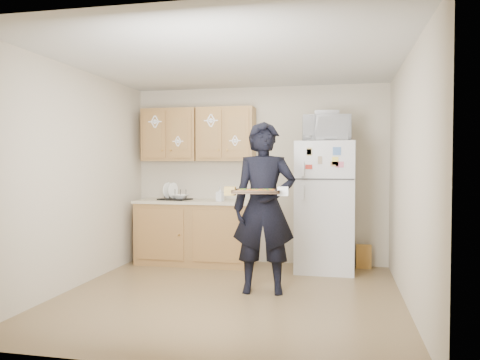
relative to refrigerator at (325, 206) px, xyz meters
name	(u,v)px	position (x,y,z in m)	size (l,w,h in m)	color
floor	(229,296)	(-0.95, -1.43, -0.85)	(3.60, 3.60, 0.00)	brown
ceiling	(229,60)	(-0.95, -1.43, 1.65)	(3.60, 3.60, 0.00)	beige
wall_back	(258,175)	(-0.95, 0.37, 0.40)	(3.60, 0.04, 2.50)	beige
wall_front	(168,187)	(-0.95, -3.23, 0.40)	(3.60, 0.04, 2.50)	beige
wall_left	(75,178)	(-2.75, -1.43, 0.40)	(0.04, 3.60, 2.50)	beige
wall_right	(409,180)	(0.85, -1.43, 0.40)	(0.04, 3.60, 2.50)	beige
refrigerator	(325,206)	(0.00, 0.00, 0.00)	(0.75, 0.70, 1.70)	silver
base_cabinet	(195,233)	(-1.80, 0.05, -0.42)	(1.60, 0.60, 0.86)	brown
countertop	(195,201)	(-1.80, 0.05, 0.03)	(1.64, 0.64, 0.04)	beige
upper_cab_left	(171,135)	(-2.20, 0.18, 0.98)	(0.80, 0.33, 0.75)	brown
upper_cab_right	(226,134)	(-1.38, 0.18, 0.98)	(0.80, 0.33, 0.75)	brown
cereal_box	(364,256)	(0.52, 0.24, -0.69)	(0.20, 0.07, 0.32)	gold
person	(264,208)	(-0.61, -1.21, 0.08)	(0.68, 0.45, 1.87)	black
baking_tray	(256,192)	(-0.65, -1.50, 0.27)	(0.48, 0.35, 0.04)	black
pizza_front_left	(245,191)	(-0.75, -1.60, 0.29)	(0.16, 0.16, 0.02)	orange
pizza_front_right	(267,191)	(-0.53, -1.57, 0.29)	(0.16, 0.16, 0.02)	orange
pizza_back_left	(246,190)	(-0.77, -1.44, 0.29)	(0.16, 0.16, 0.02)	orange
pizza_back_right	(268,190)	(-0.55, -1.41, 0.29)	(0.16, 0.16, 0.02)	orange
pizza_center	(256,190)	(-0.65, -1.50, 0.29)	(0.16, 0.16, 0.02)	orange
microwave	(326,129)	(0.01, -0.05, 1.02)	(0.60, 0.41, 0.33)	silver
foil_pan	(327,113)	(0.02, -0.02, 1.22)	(0.31, 0.22, 0.07)	silver
dish_rack	(175,194)	(-2.09, 0.03, 0.13)	(0.41, 0.31, 0.16)	black
bowl	(181,197)	(-2.01, 0.03, 0.10)	(0.22, 0.22, 0.05)	white
soap_bottle	(220,194)	(-1.40, -0.08, 0.15)	(0.09, 0.09, 0.19)	silver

